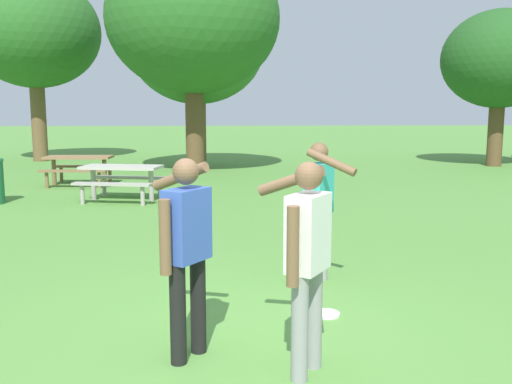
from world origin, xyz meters
The scene contains 11 objects.
ground_plane centered at (0.00, 0.00, 0.00)m, with size 120.00×120.00×0.00m, color #568E3D.
person_thrower centered at (-0.43, -0.08, 0.96)m, with size 0.53×0.83×1.64m.
person_catcher centered at (0.97, 1.85, 0.96)m, with size 0.53×0.83×1.64m.
person_bystander centered at (0.49, -0.41, 0.96)m, with size 0.55×0.82×1.64m.
frisbee centered at (0.88, 0.80, 0.01)m, with size 0.26×0.26×0.03m, color white.
picnic_table_near centered at (-2.36, 7.99, 0.56)m, with size 1.94×1.72×0.77m.
picnic_table_far centered at (-3.94, 10.60, 0.56)m, with size 1.75×1.48×0.77m.
tree_tall_left centered at (-7.16, 17.68, 4.79)m, with size 4.87×4.87×6.89m.
tree_broad_center centered at (-1.04, 13.54, 4.70)m, with size 5.33×5.33×6.99m.
tree_far_right centered at (-1.00, 14.91, 4.02)m, with size 4.49×4.49×5.95m.
tree_slender_mid centered at (9.31, 14.84, 3.64)m, with size 3.91×3.91×5.33m.
Camera 1 is at (-0.11, -4.53, 2.03)m, focal length 39.94 mm.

